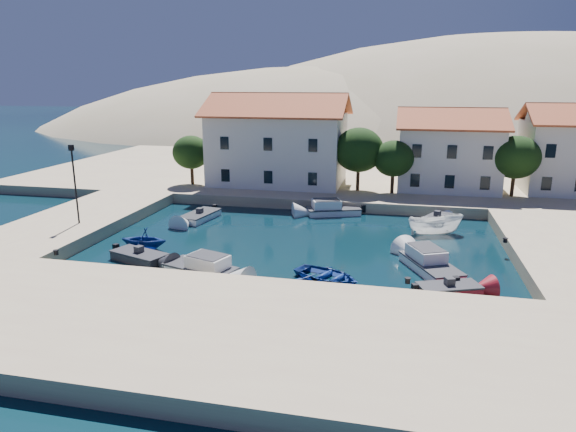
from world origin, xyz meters
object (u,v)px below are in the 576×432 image
object	(u,v)px
cabin_cruiser_east	(431,264)
building_right	(572,147)
building_mid	(449,148)
cabin_cruiser_south	(200,268)
building_left	(278,138)
lamppost	(74,177)
boat_east	(435,234)
rowboat_south	(327,280)

from	to	relation	value
cabin_cruiser_east	building_right	bearing A→B (deg)	-56.19
building_right	cabin_cruiser_east	xyz separation A→B (m)	(-14.49, -24.26, -5.00)
building_mid	cabin_cruiser_south	xyz separation A→B (m)	(-16.82, -27.08, -4.75)
building_left	lamppost	distance (m)	23.10
building_left	building_right	xyz separation A→B (m)	(30.00, 2.00, -0.46)
lamppost	cabin_cruiser_south	size ratio (longest dim) A/B	1.21
building_left	cabin_cruiser_east	size ratio (longest dim) A/B	2.62
building_mid	building_left	bearing A→B (deg)	-176.82
building_mid	cabin_cruiser_east	bearing A→B (deg)	-96.11
cabin_cruiser_east	boat_east	distance (m)	8.83
lamppost	rowboat_south	world-z (taller)	lamppost
building_right	cabin_cruiser_east	world-z (taller)	building_right
building_mid	lamppost	xyz separation A→B (m)	(-29.50, -21.00, -0.47)
building_mid	rowboat_south	distance (m)	28.18
building_right	cabin_cruiser_south	distance (m)	40.55
rowboat_south	cabin_cruiser_east	distance (m)	7.01
building_right	boat_east	xyz separation A→B (m)	(-13.76, -15.48, -5.47)
building_right	cabin_cruiser_east	size ratio (longest dim) A/B	1.69
cabin_cruiser_south	cabin_cruiser_east	world-z (taller)	same
lamppost	boat_east	xyz separation A→B (m)	(27.74, 6.52, -4.75)
building_right	rowboat_south	bearing A→B (deg)	-127.38
building_left	rowboat_south	size ratio (longest dim) A/B	3.40
building_left	lamppost	world-z (taller)	building_left
building_mid	boat_east	size ratio (longest dim) A/B	2.32
building_right	rowboat_south	world-z (taller)	building_right
building_mid	rowboat_south	world-z (taller)	building_mid
building_mid	boat_east	distance (m)	15.49
cabin_cruiser_east	building_mid	bearing A→B (deg)	-31.46
building_left	boat_east	bearing A→B (deg)	-39.69
cabin_cruiser_south	boat_east	world-z (taller)	cabin_cruiser_south
lamppost	boat_east	size ratio (longest dim) A/B	1.37
building_right	boat_east	bearing A→B (deg)	-131.65
building_mid	rowboat_south	size ratio (longest dim) A/B	2.43
cabin_cruiser_south	rowboat_south	xyz separation A→B (m)	(8.00, 0.83, -0.48)
building_right	rowboat_south	size ratio (longest dim) A/B	2.19
building_left	rowboat_south	bearing A→B (deg)	-70.01
cabin_cruiser_south	rowboat_south	world-z (taller)	cabin_cruiser_south
lamppost	building_left	bearing A→B (deg)	60.10
building_mid	cabin_cruiser_south	world-z (taller)	building_mid
cabin_cruiser_south	building_mid	bearing A→B (deg)	77.01
building_mid	cabin_cruiser_south	distance (m)	32.23
building_mid	boat_east	xyz separation A→B (m)	(-1.76, -14.48, -5.22)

